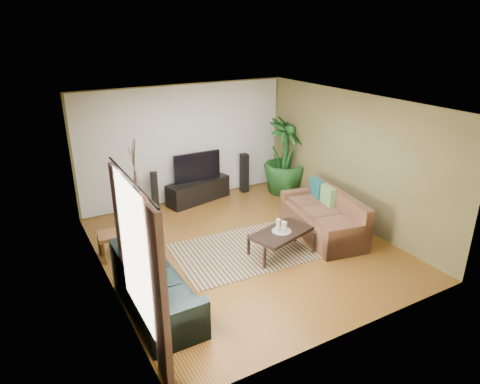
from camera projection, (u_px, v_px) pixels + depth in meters
floor at (245, 247)px, 8.05m from camera, size 5.50×5.50×0.00m
ceiling at (246, 103)px, 7.06m from camera, size 5.50×5.50×0.00m
wall_back at (185, 144)px, 9.78m from camera, size 5.00×0.00×5.00m
wall_front at (356, 246)px, 5.33m from camera, size 5.00×0.00×5.00m
wall_left at (102, 208)px, 6.41m from camera, size 0.00×5.50×5.50m
wall_right at (352, 159)px, 8.70m from camera, size 0.00×5.50×5.50m
backwall_panel at (186, 144)px, 9.77m from camera, size 4.90×0.00×4.90m
window_pane at (133, 251)px, 5.11m from camera, size 0.00×1.80×1.80m
curtain_near at (160, 300)px, 4.62m from camera, size 0.08×0.35×2.20m
curtain_far at (123, 242)px, 5.83m from camera, size 0.08×0.35×2.20m
curtain_rod at (130, 179)px, 4.80m from camera, size 0.03×1.90×0.03m
sofa_left at (156, 286)px, 6.13m from camera, size 0.83×1.89×0.85m
sofa_right at (322, 214)px, 8.43m from camera, size 1.27×2.17×0.85m
area_rug at (242, 251)px, 7.90m from camera, size 2.50×1.84×0.01m
coffee_table at (281, 243)px, 7.73m from camera, size 1.26×0.91×0.46m
candle_tray at (282, 231)px, 7.64m from camera, size 0.35×0.35×0.02m
candle_tall at (278, 225)px, 7.59m from camera, size 0.07×0.07×0.23m
candle_mid at (285, 227)px, 7.59m from camera, size 0.07×0.07×0.17m
candle_short at (283, 225)px, 7.69m from camera, size 0.07×0.07×0.14m
tv_stand at (198, 191)px, 10.05m from camera, size 1.61×0.80×0.52m
television at (197, 167)px, 9.84m from camera, size 1.14×0.06×0.67m
speaker_left at (155, 191)px, 9.51m from camera, size 0.21×0.22×0.88m
speaker_right at (244, 173)px, 10.54m from camera, size 0.19×0.21×0.97m
potted_plant at (285, 157)px, 10.34m from camera, size 1.36×1.36×1.83m
plant_pot at (284, 187)px, 10.63m from camera, size 0.34×0.34×0.26m
pedestal at (139, 218)px, 8.84m from camera, size 0.39×0.39×0.37m
vase at (138, 202)px, 8.70m from camera, size 0.34×0.34×0.47m
side_table at (112, 245)px, 7.63m from camera, size 0.51×0.51×0.47m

